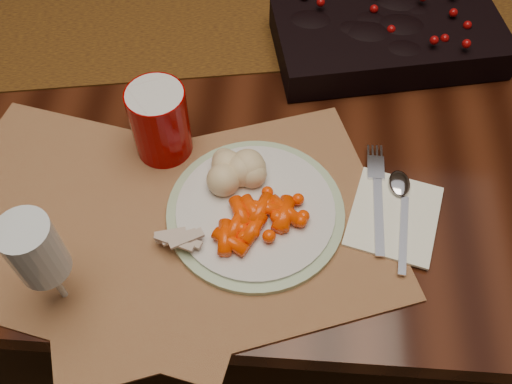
# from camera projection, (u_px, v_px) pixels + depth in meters

# --- Properties ---
(floor) EXTENTS (5.00, 5.00, 0.00)m
(floor) POSITION_uv_depth(u_px,v_px,m) (266.00, 264.00, 1.57)
(floor) COLOR black
(floor) RESTS_ON ground
(dining_table) EXTENTS (1.80, 1.00, 0.75)m
(dining_table) POSITION_uv_depth(u_px,v_px,m) (269.00, 187.00, 1.26)
(dining_table) COLOR black
(dining_table) RESTS_ON floor
(centerpiece) EXTENTS (0.40, 0.26, 0.07)m
(centerpiece) POSITION_uv_depth(u_px,v_px,m) (389.00, 34.00, 0.93)
(centerpiece) COLOR black
(centerpiece) RESTS_ON table_runner
(placemat_main) EXTENTS (0.54, 0.47, 0.00)m
(placemat_main) POSITION_uv_depth(u_px,v_px,m) (218.00, 231.00, 0.76)
(placemat_main) COLOR #956248
(placemat_main) RESTS_ON dining_table
(placemat_second) EXTENTS (0.51, 0.42, 0.00)m
(placemat_second) POSITION_uv_depth(u_px,v_px,m) (100.00, 224.00, 0.77)
(placemat_second) COLOR olive
(placemat_second) RESTS_ON dining_table
(dinner_plate) EXTENTS (0.31, 0.31, 0.01)m
(dinner_plate) POSITION_uv_depth(u_px,v_px,m) (256.00, 211.00, 0.77)
(dinner_plate) COLOR silver
(dinner_plate) RESTS_ON placemat_main
(baby_carrots) EXTENTS (0.12, 0.11, 0.02)m
(baby_carrots) POSITION_uv_depth(u_px,v_px,m) (257.00, 224.00, 0.74)
(baby_carrots) COLOR #FF3C01
(baby_carrots) RESTS_ON dinner_plate
(mashed_potatoes) EXTENTS (0.09, 0.08, 0.05)m
(mashed_potatoes) POSITION_uv_depth(u_px,v_px,m) (236.00, 168.00, 0.77)
(mashed_potatoes) COLOR #BEB189
(mashed_potatoes) RESTS_ON dinner_plate
(turkey_shreds) EXTENTS (0.08, 0.07, 0.02)m
(turkey_shreds) POSITION_uv_depth(u_px,v_px,m) (174.00, 233.00, 0.73)
(turkey_shreds) COLOR beige
(turkey_shreds) RESTS_ON dinner_plate
(napkin) EXTENTS (0.14, 0.16, 0.00)m
(napkin) POSITION_uv_depth(u_px,v_px,m) (394.00, 216.00, 0.77)
(napkin) COLOR white
(napkin) RESTS_ON placemat_main
(fork) EXTENTS (0.03, 0.16, 0.00)m
(fork) POSITION_uv_depth(u_px,v_px,m) (378.00, 203.00, 0.78)
(fork) COLOR #BCBCBC
(fork) RESTS_ON napkin
(spoon) EXTENTS (0.05, 0.15, 0.00)m
(spoon) POSITION_uv_depth(u_px,v_px,m) (402.00, 218.00, 0.77)
(spoon) COLOR silver
(spoon) RESTS_ON napkin
(red_cup) EXTENTS (0.08, 0.08, 0.11)m
(red_cup) POSITION_uv_depth(u_px,v_px,m) (160.00, 122.00, 0.80)
(red_cup) COLOR #850000
(red_cup) RESTS_ON placemat_main
(wine_glass) EXTENTS (0.08, 0.08, 0.17)m
(wine_glass) POSITION_uv_depth(u_px,v_px,m) (45.00, 266.00, 0.65)
(wine_glass) COLOR #9EB8C6
(wine_glass) RESTS_ON dining_table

